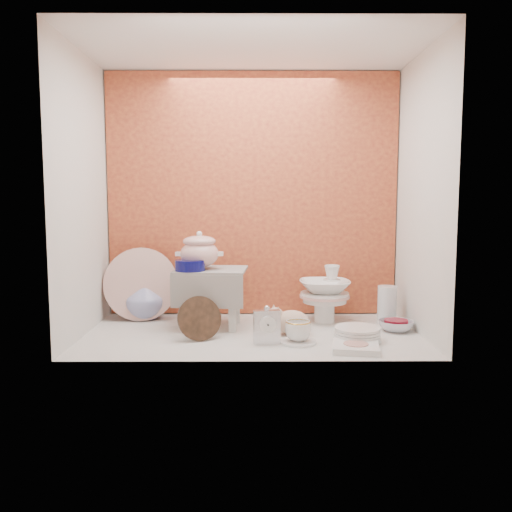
{
  "coord_description": "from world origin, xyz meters",
  "views": [
    {
      "loc": [
        0.0,
        -2.82,
        0.73
      ],
      "look_at": [
        0.02,
        0.02,
        0.42
      ],
      "focal_mm": 37.29,
      "sensor_mm": 36.0,
      "label": 1
    }
  ],
  "objects": [
    {
      "name": "lattice_dish",
      "position": [
        0.5,
        -0.33,
        0.02
      ],
      "size": [
        0.25,
        0.25,
        0.03
      ],
      "primitive_type": "cube",
      "rotation": [
        0.0,
        0.0,
        -0.17
      ],
      "color": "white",
      "rests_on": "ground"
    },
    {
      "name": "crystal_bowl",
      "position": [
        0.79,
        0.04,
        0.03
      ],
      "size": [
        0.24,
        0.24,
        0.06
      ],
      "primitive_type": "imported",
      "rotation": [
        0.0,
        0.0,
        0.35
      ],
      "color": "silver",
      "rests_on": "ground"
    },
    {
      "name": "soup_tureen",
      "position": [
        -0.3,
        0.14,
        0.44
      ],
      "size": [
        0.32,
        0.32,
        0.22
      ],
      "primitive_type": null,
      "rotation": [
        0.0,
        0.0,
        -0.31
      ],
      "color": "white",
      "rests_on": "step_stool"
    },
    {
      "name": "floral_platter",
      "position": [
        -0.67,
        0.33,
        0.22
      ],
      "size": [
        0.45,
        0.17,
        0.43
      ],
      "primitive_type": null,
      "rotation": [
        0.0,
        0.0,
        0.1
      ],
      "color": "white",
      "rests_on": "ground"
    },
    {
      "name": "gold_rim_teacup",
      "position": [
        0.23,
        -0.2,
        0.07
      ],
      "size": [
        0.17,
        0.17,
        0.1
      ],
      "primitive_type": "imported",
      "rotation": [
        0.0,
        0.0,
        -0.38
      ],
      "color": "white",
      "rests_on": "teacup_saucer"
    },
    {
      "name": "dinner_plate_stack",
      "position": [
        0.54,
        -0.17,
        0.04
      ],
      "size": [
        0.32,
        0.32,
        0.07
      ],
      "primitive_type": "cylinder",
      "rotation": [
        0.0,
        0.0,
        -0.37
      ],
      "color": "white",
      "rests_on": "ground"
    },
    {
      "name": "clear_glass_vase",
      "position": [
        0.79,
        0.23,
        0.11
      ],
      "size": [
        0.14,
        0.14,
        0.22
      ],
      "primitive_type": "cylinder",
      "rotation": [
        0.0,
        0.0,
        0.37
      ],
      "color": "silver",
      "rests_on": "ground"
    },
    {
      "name": "teacup_saucer",
      "position": [
        0.23,
        -0.2,
        0.01
      ],
      "size": [
        0.23,
        0.23,
        0.01
      ],
      "primitive_type": "cylinder",
      "rotation": [
        0.0,
        0.0,
        -0.28
      ],
      "color": "white",
      "rests_on": "ground"
    },
    {
      "name": "blue_white_vase",
      "position": [
        -0.65,
        0.36,
        0.13
      ],
      "size": [
        0.31,
        0.31,
        0.26
      ],
      "primitive_type": "imported",
      "rotation": [
        0.0,
        0.0,
        -0.29
      ],
      "color": "white",
      "rests_on": "ground"
    },
    {
      "name": "lacquer_tray",
      "position": [
        -0.27,
        -0.13,
        0.11
      ],
      "size": [
        0.25,
        0.18,
        0.23
      ],
      "primitive_type": null,
      "rotation": [
        0.0,
        0.0,
        0.42
      ],
      "color": "black",
      "rests_on": "ground"
    },
    {
      "name": "step_stool",
      "position": [
        -0.23,
        0.15,
        0.17
      ],
      "size": [
        0.42,
        0.36,
        0.33
      ],
      "primitive_type": null,
      "rotation": [
        0.0,
        0.0,
        -0.07
      ],
      "color": "silver",
      "rests_on": "ground"
    },
    {
      "name": "porcelain_tower",
      "position": [
        0.43,
        0.26,
        0.17
      ],
      "size": [
        0.39,
        0.39,
        0.34
      ],
      "primitive_type": null,
      "rotation": [
        0.0,
        0.0,
        0.41
      ],
      "color": "white",
      "rests_on": "ground"
    },
    {
      "name": "niche_shell",
      "position": [
        0.0,
        0.18,
        0.93
      ],
      "size": [
        1.86,
        1.03,
        1.53
      ],
      "color": "#CC6733",
      "rests_on": "ground"
    },
    {
      "name": "ground",
      "position": [
        0.0,
        0.0,
        0.0
      ],
      "size": [
        1.8,
        1.8,
        0.0
      ],
      "primitive_type": "plane",
      "color": "silver",
      "rests_on": "ground"
    },
    {
      "name": "plush_pig",
      "position": [
        0.21,
        -0.03,
        0.07
      ],
      "size": [
        0.29,
        0.25,
        0.14
      ],
      "primitive_type": "ellipsoid",
      "rotation": [
        0.0,
        0.0,
        -0.43
      ],
      "color": "#CEAB91",
      "rests_on": "ground"
    },
    {
      "name": "cobalt_bowl",
      "position": [
        -0.34,
        0.07,
        0.36
      ],
      "size": [
        0.2,
        0.2,
        0.06
      ],
      "primitive_type": "cylinder",
      "rotation": [
        0.0,
        0.0,
        -0.26
      ],
      "color": "#0A0A4F",
      "rests_on": "step_stool"
    },
    {
      "name": "mantel_clock",
      "position": [
        0.07,
        -0.21,
        0.1
      ],
      "size": [
        0.14,
        0.06,
        0.19
      ],
      "primitive_type": "cube",
      "rotation": [
        0.0,
        0.0,
        0.13
      ],
      "color": "silver",
      "rests_on": "ground"
    }
  ]
}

